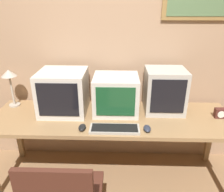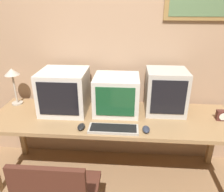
{
  "view_description": "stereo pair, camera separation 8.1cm",
  "coord_description": "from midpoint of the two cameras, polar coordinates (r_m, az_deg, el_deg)",
  "views": [
    {
      "loc": [
        0.06,
        -1.14,
        1.77
      ],
      "look_at": [
        0.0,
        0.73,
        0.96
      ],
      "focal_mm": 35.0,
      "sensor_mm": 36.0,
      "label": 1
    },
    {
      "loc": [
        0.14,
        -1.14,
        1.77
      ],
      "look_at": [
        0.0,
        0.73,
        0.96
      ],
      "focal_mm": 35.0,
      "sensor_mm": 36.0,
      "label": 2
    }
  ],
  "objects": [
    {
      "name": "monitor_left",
      "position": [
        2.21,
        -11.29,
        1.24
      ],
      "size": [
        0.45,
        0.43,
        0.42
      ],
      "color": "beige",
      "rests_on": "desk"
    },
    {
      "name": "mouse_far_corner",
      "position": [
        1.94,
        -6.86,
        -7.99
      ],
      "size": [
        0.06,
        0.11,
        0.04
      ],
      "color": "black",
      "rests_on": "desk"
    },
    {
      "name": "mouse_near_keyboard",
      "position": [
        1.92,
        10.1,
        -8.57
      ],
      "size": [
        0.06,
        0.11,
        0.04
      ],
      "color": "#282D3D",
      "rests_on": "desk"
    },
    {
      "name": "monitor_right",
      "position": [
        2.21,
        14.83,
        1.15
      ],
      "size": [
        0.38,
        0.35,
        0.43
      ],
      "color": "#B7B2A8",
      "rests_on": "desk"
    },
    {
      "name": "desk_clock",
      "position": [
        2.31,
        27.7,
        -4.5
      ],
      "size": [
        0.1,
        0.06,
        0.1
      ],
      "color": "#4C231E",
      "rests_on": "desk"
    },
    {
      "name": "desk",
      "position": [
        2.16,
        1.08,
        -6.9
      ],
      "size": [
        2.34,
        0.7,
        0.74
      ],
      "color": "#99754C",
      "rests_on": "ground_plane"
    },
    {
      "name": "monitor_center",
      "position": [
        2.16,
        2.23,
        0.45
      ],
      "size": [
        0.43,
        0.4,
        0.37
      ],
      "color": "beige",
      "rests_on": "desk"
    },
    {
      "name": "wall_back",
      "position": [
        2.34,
        2.05,
        12.04
      ],
      "size": [
        8.0,
        0.08,
        2.6
      ],
      "color": "tan",
      "rests_on": "ground_plane"
    },
    {
      "name": "keyboard_main",
      "position": [
        1.91,
        1.58,
        -8.58
      ],
      "size": [
        0.43,
        0.16,
        0.03
      ],
      "color": "#A8A399",
      "rests_on": "desk"
    },
    {
      "name": "desk_lamp",
      "position": [
        2.48,
        -23.71,
        4.7
      ],
      "size": [
        0.15,
        0.15,
        0.4
      ],
      "color": "#B2A899",
      "rests_on": "desk"
    }
  ]
}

